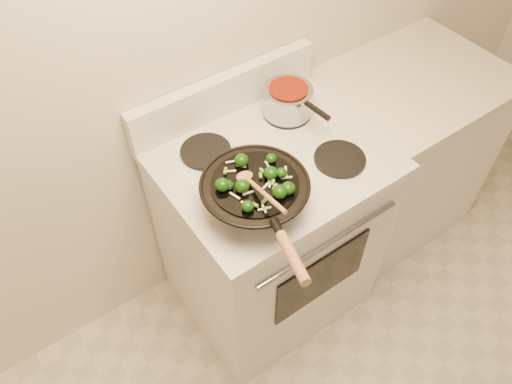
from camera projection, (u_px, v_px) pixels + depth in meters
stove at (269, 231)px, 2.09m from camera, size 0.78×0.67×1.08m
counter_unit at (394, 155)px, 2.40m from camera, size 0.78×0.62×0.91m
wok at (255, 194)px, 1.54m from camera, size 0.34×0.56×0.17m
stirfry at (255, 181)px, 1.49m from camera, size 0.23×0.24×0.04m
wooden_spoon at (255, 186)px, 1.46m from camera, size 0.06×0.24×0.08m
saucepan at (288, 100)px, 1.84m from camera, size 0.18×0.30×0.11m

